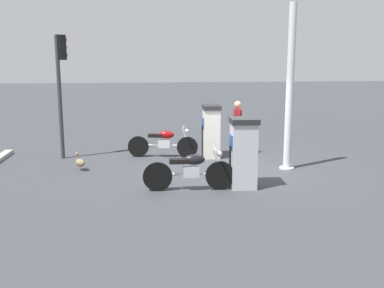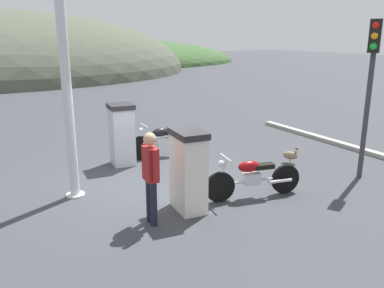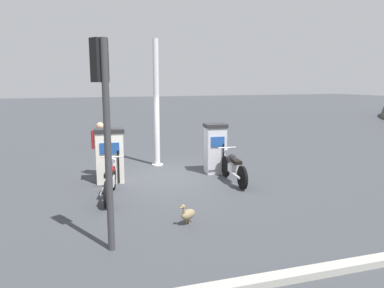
% 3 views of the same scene
% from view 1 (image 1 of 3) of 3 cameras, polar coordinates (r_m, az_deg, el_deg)
% --- Properties ---
extents(ground_plane, '(120.00, 120.00, 0.00)m').
position_cam_1_polar(ground_plane, '(11.54, 4.69, -3.46)').
color(ground_plane, '#383A3F').
extents(fuel_pump_near, '(0.66, 0.92, 1.61)m').
position_cam_1_polar(fuel_pump_near, '(12.97, 2.60, 1.81)').
color(fuel_pump_near, silver).
rests_on(fuel_pump_near, ground).
extents(fuel_pump_far, '(0.72, 0.76, 1.62)m').
position_cam_1_polar(fuel_pump_far, '(9.76, 6.94, -1.15)').
color(fuel_pump_far, silver).
rests_on(fuel_pump_far, ground).
extents(motorcycle_near_pump, '(2.12, 0.78, 0.96)m').
position_cam_1_polar(motorcycle_near_pump, '(12.98, -3.86, 0.18)').
color(motorcycle_near_pump, black).
rests_on(motorcycle_near_pump, ground).
extents(motorcycle_far_pump, '(2.07, 0.57, 0.97)m').
position_cam_1_polar(motorcycle_far_pump, '(9.51, -0.25, -3.57)').
color(motorcycle_far_pump, black).
rests_on(motorcycle_far_pump, ground).
extents(attendant_person, '(0.25, 0.58, 1.71)m').
position_cam_1_polar(attendant_person, '(13.31, 6.15, 2.72)').
color(attendant_person, '#1E1E2D').
rests_on(attendant_person, ground).
extents(wandering_duck, '(0.36, 0.45, 0.48)m').
position_cam_1_polar(wandering_duck, '(11.75, -14.91, -2.38)').
color(wandering_duck, '#847051').
rests_on(wandering_duck, ground).
extents(roadside_traffic_light, '(0.39, 0.31, 3.67)m').
position_cam_1_polar(roadside_traffic_light, '(13.22, -17.31, 8.89)').
color(roadside_traffic_light, '#38383A').
rests_on(roadside_traffic_light, ground).
extents(canopy_support_pole, '(0.40, 0.40, 4.39)m').
position_cam_1_polar(canopy_support_pole, '(11.58, 13.08, 6.98)').
color(canopy_support_pole, silver).
rests_on(canopy_support_pole, ground).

